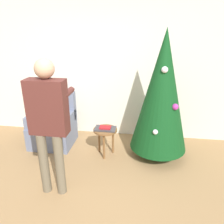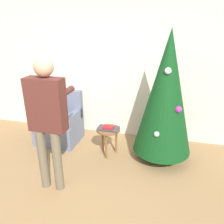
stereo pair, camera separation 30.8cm
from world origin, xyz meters
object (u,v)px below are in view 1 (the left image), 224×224
christmas_tree (162,92)px  side_stool (105,133)px  armchair (53,127)px  person_standing (48,117)px

christmas_tree → side_stool: size_ratio=4.30×
christmas_tree → armchair: size_ratio=2.17×
armchair → person_standing: bearing=-67.1°
side_stool → armchair: bearing=165.5°
christmas_tree → side_stool: christmas_tree is taller
armchair → side_stool: armchair is taller
side_stool → christmas_tree: bearing=7.0°
armchair → person_standing: (0.52, -1.23, 0.75)m
christmas_tree → person_standing: bearing=-143.2°
christmas_tree → armchair: (-1.95, 0.16, -0.81)m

